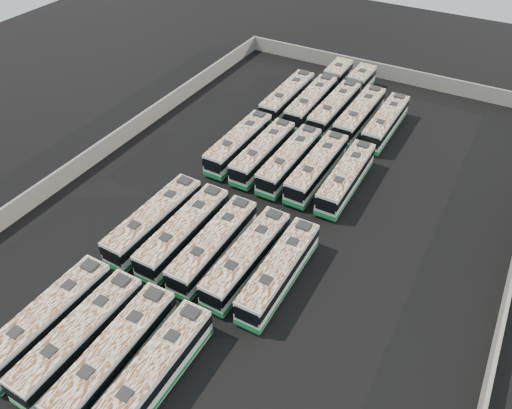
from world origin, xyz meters
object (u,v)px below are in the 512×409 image
at_px(bus_back_right, 360,115).
at_px(bus_midback_far_left, 239,143).
at_px(bus_back_left, 320,93).
at_px(bus_front_far_left, 48,319).
at_px(bus_midfront_left, 184,232).
at_px(bus_midback_center, 290,160).
at_px(bus_midback_far_right, 346,178).
at_px(bus_back_center, 344,99).
at_px(bus_front_left, 80,336).
at_px(bus_midfront_right, 247,258).
at_px(bus_back_far_right, 385,122).
at_px(bus_midback_right, 317,168).
at_px(bus_midfront_far_right, 279,271).
at_px(bus_front_right, 152,375).
at_px(bus_front_center, 115,355).
at_px(bus_midfront_far_left, 155,220).
at_px(bus_back_far_left, 288,97).
at_px(bus_midback_left, 263,152).
at_px(bus_midfront_center, 214,245).

bearing_deg(bus_back_right, bus_midback_far_left, -126.75).
relative_size(bus_back_left, bus_back_right, 1.54).
height_order(bus_front_far_left, bus_back_left, bus_front_far_left).
bearing_deg(bus_midfront_left, bus_midback_center, 77.58).
height_order(bus_midback_far_right, bus_back_center, bus_back_center).
height_order(bus_back_left, bus_back_center, bus_back_left).
xyz_separation_m(bus_front_left, bus_midback_far_left, (-3.22, 28.81, -0.03)).
bearing_deg(bus_back_right, bus_midback_center, -103.25).
bearing_deg(bus_midfront_right, bus_back_far_right, 84.57).
height_order(bus_midback_right, bus_midback_far_right, bus_midback_right).
xyz_separation_m(bus_midback_center, bus_midback_right, (3.24, 0.15, 0.01)).
bearing_deg(bus_front_far_left, bus_midback_center, 77.28).
relative_size(bus_midfront_far_right, bus_back_left, 0.63).
height_order(bus_front_right, bus_midback_right, bus_front_right).
height_order(bus_midback_far_right, bus_back_left, bus_back_left).
distance_m(bus_front_center, bus_midfront_far_right, 14.80).
bearing_deg(bus_front_left, bus_midfront_far_left, 104.72).
bearing_deg(bus_back_left, bus_back_far_right, -18.59).
distance_m(bus_front_far_left, bus_midback_far_left, 28.88).
bearing_deg(bus_back_right, bus_back_left, 155.49).
relative_size(bus_front_center, bus_midback_far_left, 1.03).
relative_size(bus_midfront_right, bus_back_right, 0.97).
relative_size(bus_front_center, bus_midfront_right, 1.03).
xyz_separation_m(bus_back_far_left, bus_back_right, (10.12, 0.11, 0.03)).
xyz_separation_m(bus_midback_left, bus_back_left, (-0.10, 16.46, 0.05)).
relative_size(bus_midback_right, bus_back_far_left, 0.99).
relative_size(bus_front_right, bus_midfront_left, 1.00).
xyz_separation_m(bus_front_left, bus_back_far_right, (10.19, 41.81, -0.05)).
bearing_deg(bus_midback_far_left, bus_front_center, -76.83).
relative_size(bus_front_right, bus_back_right, 0.98).
bearing_deg(bus_back_center, bus_front_center, -89.33).
xyz_separation_m(bus_midback_center, bus_back_far_left, (-6.80, 13.12, 0.02)).
relative_size(bus_midback_far_left, bus_back_left, 0.63).
distance_m(bus_midback_left, bus_midback_right, 6.60).
bearing_deg(bus_midback_far_left, bus_back_far_right, 44.37).
height_order(bus_front_far_left, bus_midfront_left, bus_front_far_left).
distance_m(bus_midfront_far_right, bus_midback_far_right, 15.39).
xyz_separation_m(bus_midfront_center, bus_midback_far_right, (6.72, 15.46, -0.02)).
height_order(bus_midfront_center, bus_midfront_right, bus_midfront_center).
relative_size(bus_front_left, bus_midback_far_left, 1.02).
distance_m(bus_midfront_far_left, bus_back_far_left, 28.53).
height_order(bus_midback_far_left, bus_back_left, bus_back_left).
relative_size(bus_front_center, bus_back_center, 0.66).
relative_size(bus_midback_center, bus_back_far_right, 1.02).
distance_m(bus_front_center, bus_midback_far_right, 29.39).
bearing_deg(bus_back_far_left, bus_front_far_left, -90.20).
height_order(bus_midback_center, bus_back_right, bus_back_right).
bearing_deg(bus_midfront_far_right, bus_midfront_center, -179.91).
height_order(bus_front_far_left, bus_midback_center, bus_front_far_left).
height_order(bus_front_right, bus_back_far_left, bus_front_right).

